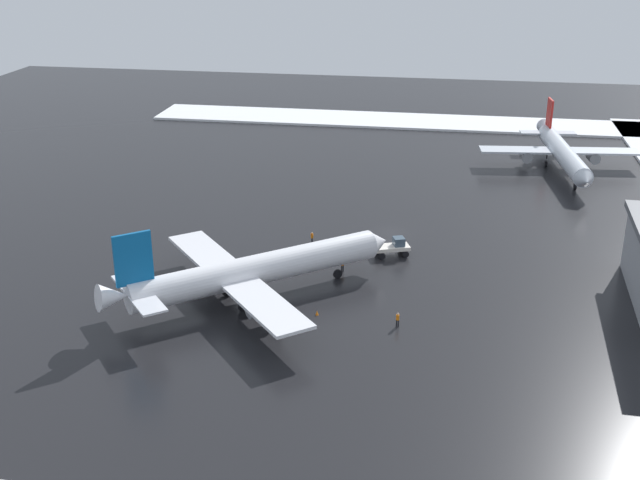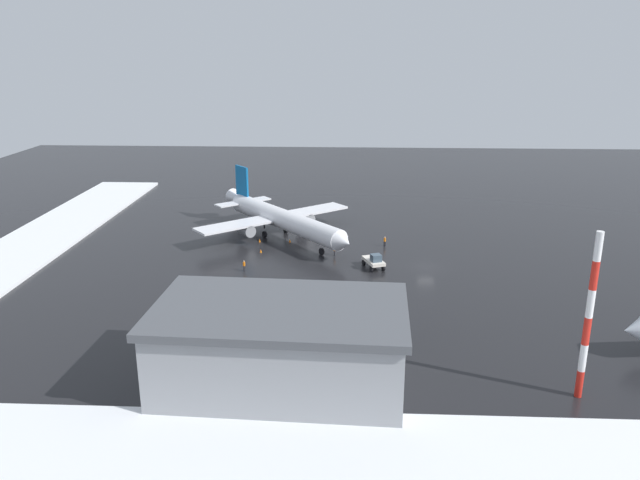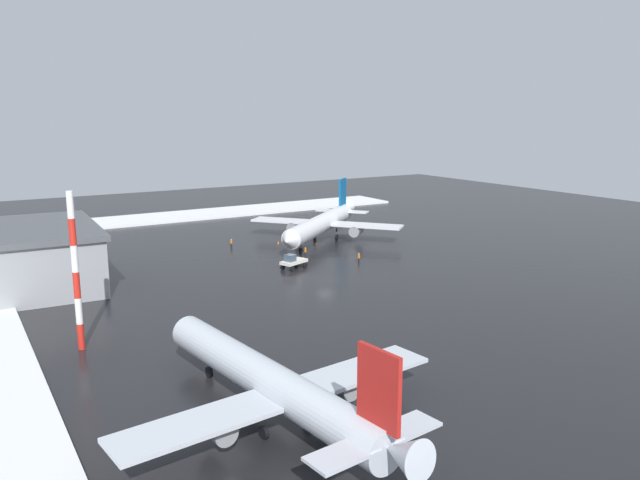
% 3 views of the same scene
% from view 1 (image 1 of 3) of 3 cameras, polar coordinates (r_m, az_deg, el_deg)
% --- Properties ---
extents(ground_plane, '(240.00, 240.00, 0.00)m').
position_cam_1_polar(ground_plane, '(114.90, 5.03, 0.54)').
color(ground_plane, black).
extents(snow_bank_right, '(14.00, 116.00, 0.50)m').
position_cam_1_polar(snow_bank_right, '(178.80, 6.91, 8.37)').
color(snow_bank_right, white).
rests_on(snow_bank_right, ground_plane).
extents(airplane_foreground_jet, '(28.08, 30.69, 11.03)m').
position_cam_1_polar(airplane_foreground_jet, '(93.52, -4.93, -2.21)').
color(airplane_foreground_jet, white).
rests_on(airplane_foreground_jet, ground_plane).
extents(airplane_distant_tail, '(34.16, 28.42, 10.14)m').
position_cam_1_polar(airplane_distant_tail, '(148.41, 16.84, 6.00)').
color(airplane_distant_tail, silver).
rests_on(airplane_distant_tail, ground_plane).
extents(pushback_tug, '(3.67, 5.08, 2.50)m').
position_cam_1_polar(pushback_tug, '(106.69, 5.26, -0.46)').
color(pushback_tug, silver).
rests_on(pushback_tug, ground_plane).
extents(ground_crew_by_nose_gear, '(0.36, 0.36, 1.71)m').
position_cam_1_polar(ground_crew_by_nose_gear, '(110.18, -0.57, 0.21)').
color(ground_crew_by_nose_gear, black).
rests_on(ground_crew_by_nose_gear, ground_plane).
extents(ground_crew_beside_wing, '(0.36, 0.36, 1.71)m').
position_cam_1_polar(ground_crew_beside_wing, '(101.60, 1.61, -1.74)').
color(ground_crew_beside_wing, black).
rests_on(ground_crew_beside_wing, ground_plane).
extents(ground_crew_mid_apron, '(0.36, 0.36, 1.71)m').
position_cam_1_polar(ground_crew_mid_apron, '(88.57, 5.54, -5.60)').
color(ground_crew_mid_apron, black).
rests_on(ground_crew_mid_apron, ground_plane).
extents(traffic_cone_near_nose, '(0.36, 0.36, 0.55)m').
position_cam_1_polar(traffic_cone_near_nose, '(91.16, -3.86, -5.19)').
color(traffic_cone_near_nose, orange).
rests_on(traffic_cone_near_nose, ground_plane).
extents(traffic_cone_mid_line, '(0.36, 0.36, 0.55)m').
position_cam_1_polar(traffic_cone_mid_line, '(90.98, -0.22, -5.20)').
color(traffic_cone_mid_line, orange).
rests_on(traffic_cone_mid_line, ground_plane).
extents(traffic_cone_wingtip_side, '(0.36, 0.36, 0.55)m').
position_cam_1_polar(traffic_cone_wingtip_side, '(95.86, -3.24, -3.75)').
color(traffic_cone_wingtip_side, orange).
rests_on(traffic_cone_wingtip_side, ground_plane).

